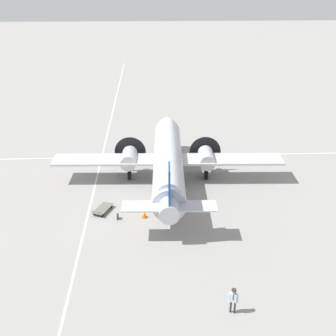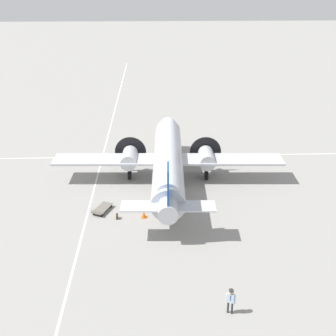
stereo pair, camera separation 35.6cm
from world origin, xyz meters
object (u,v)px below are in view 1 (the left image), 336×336
(suitcase_near_door, at_px, (118,217))
(traffic_cone, at_px, (144,215))
(crew_foreground, at_px, (233,298))
(airliner_main, at_px, (168,158))
(baggage_cart, at_px, (103,209))

(suitcase_near_door, bearing_deg, traffic_cone, -86.92)
(crew_foreground, bearing_deg, airliner_main, -58.14)
(airliner_main, distance_m, suitcase_near_door, 8.23)
(suitcase_near_door, xyz_separation_m, traffic_cone, (0.12, -2.22, 0.06))
(airliner_main, xyz_separation_m, traffic_cone, (-6.34, 2.27, -2.35))
(crew_foreground, height_order, suitcase_near_door, crew_foreground)
(airliner_main, relative_size, baggage_cart, 9.66)
(baggage_cart, bearing_deg, crew_foreground, -120.24)
(crew_foreground, relative_size, traffic_cone, 2.96)
(airliner_main, height_order, suitcase_near_door, airliner_main)
(traffic_cone, bearing_deg, airliner_main, -19.67)
(suitcase_near_door, bearing_deg, airliner_main, -34.80)
(airliner_main, relative_size, suitcase_near_door, 48.12)
(airliner_main, bearing_deg, suitcase_near_door, 147.30)
(suitcase_near_door, relative_size, baggage_cart, 0.20)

